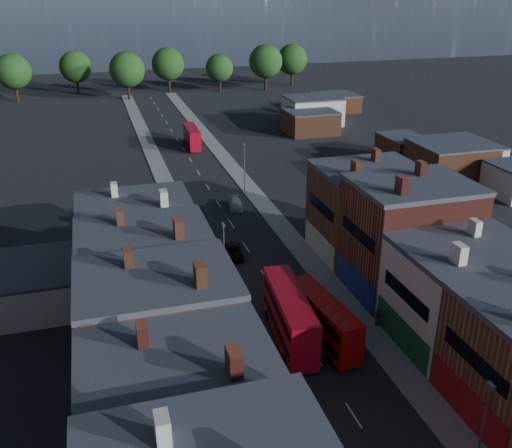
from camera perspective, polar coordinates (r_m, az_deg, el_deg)
pavement_west at (r=81.11m, az=-7.29°, el=0.08°), size 3.00×200.00×0.12m
pavement_east at (r=83.85m, az=1.49°, el=1.06°), size 3.00×200.00×0.12m
lamp_post_1 at (r=42.59m, az=21.74°, el=-18.24°), size 0.25×0.70×8.12m
lamp_post_2 at (r=61.50m, az=-3.20°, el=-2.88°), size 0.25×0.70×8.12m
lamp_post_3 at (r=90.96m, az=-1.19°, el=5.98°), size 0.25×0.70×8.12m
bus_0 at (r=54.33m, az=3.38°, el=-9.12°), size 3.73×11.81×5.02m
bus_1 at (r=54.62m, az=6.75°, el=-9.44°), size 3.65×10.57×4.47m
bus_2 at (r=118.01m, az=-6.43°, el=8.68°), size 2.67×9.78×4.20m
car_2 at (r=70.83m, az=-2.34°, el=-2.78°), size 2.86×5.13×1.36m
car_3 at (r=85.77m, az=-2.07°, el=2.02°), size 2.51×4.86×1.35m
ped_1 at (r=48.20m, az=-0.87°, el=-16.36°), size 0.97×0.64×1.85m
ped_3 at (r=58.34m, az=12.04°, el=-9.10°), size 0.50×1.08×1.84m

